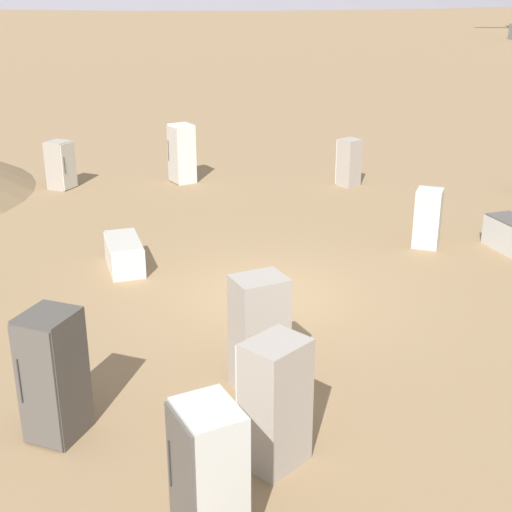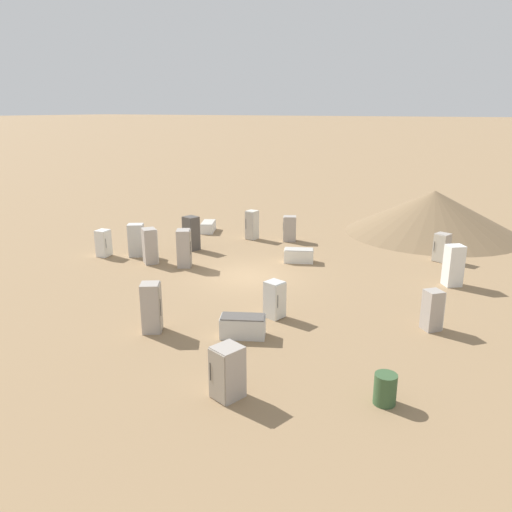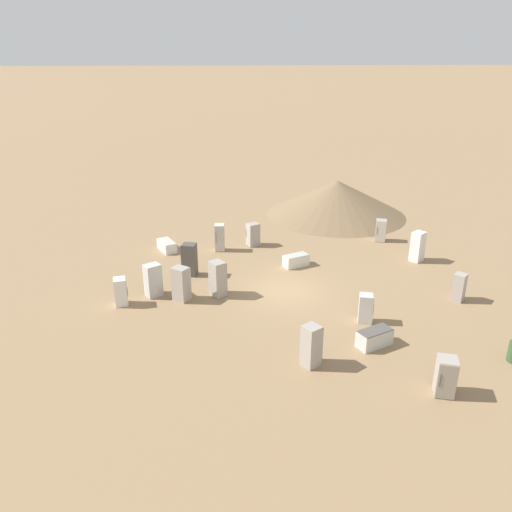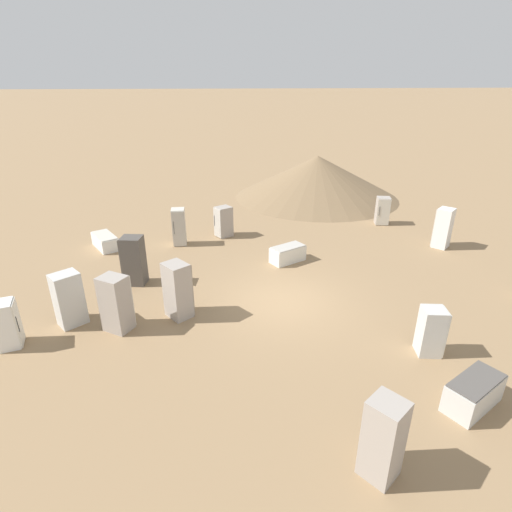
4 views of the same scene
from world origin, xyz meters
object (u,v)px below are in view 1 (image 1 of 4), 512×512
Objects in this scene: discarded_fridge_12 at (259,333)px; discarded_fridge_15 at (53,376)px; discarded_fridge_2 at (349,162)px; discarded_fridge_14 at (274,403)px; discarded_fridge_5 at (61,165)px; discarded_fridge_3 at (208,475)px; discarded_fridge_0 at (182,154)px; discarded_fridge_11 at (428,218)px; discarded_fridge_6 at (124,254)px.

discarded_fridge_12 is 3.09m from discarded_fridge_15.
discarded_fridge_14 is at bearing -141.35° from discarded_fridge_2.
discarded_fridge_5 is 0.78× the size of discarded_fridge_15.
discarded_fridge_15 reaches higher than discarded_fridge_14.
discarded_fridge_14 is (0.65, 1.47, 0.03)m from discarded_fridge_3.
discarded_fridge_0 is at bearing 74.89° from discarded_fridge_12.
discarded_fridge_2 is (5.23, 0.02, -0.19)m from discarded_fridge_0.
discarded_fridge_11 is (3.83, 10.04, -0.16)m from discarded_fridge_3.
discarded_fridge_14 reaches higher than discarded_fridge_6.
discarded_fridge_0 is 1.30× the size of discarded_fridge_11.
discarded_fridge_0 is 8.73m from discarded_fridge_11.
discarded_fridge_2 is 15.56m from discarded_fridge_3.
discarded_fridge_12 is at bearing -37.17° from discarded_fridge_3.
discarded_fridge_12 reaches higher than discarded_fridge_0.
discarded_fridge_14 is at bearing -55.90° from discarded_fridge_3.
discarded_fridge_3 is 1.60m from discarded_fridge_14.
discarded_fridge_3 is at bearing 154.53° from discarded_fridge_0.
discarded_fridge_14 is (-3.18, -8.58, 0.19)m from discarded_fridge_11.
discarded_fridge_5 is 1.03× the size of discarded_fridge_11.
discarded_fridge_5 reaches higher than discarded_fridge_6.
discarded_fridge_2 is 0.84× the size of discarded_fridge_3.
discarded_fridge_12 is 1.04× the size of discarded_fridge_14.
discarded_fridge_6 is 0.91× the size of discarded_fridge_14.
discarded_fridge_3 is 1.06× the size of discarded_fridge_6.
discarded_fridge_3 is at bearing -95.48° from discarded_fridge_11.
discarded_fridge_0 is 15.69m from discarded_fridge_3.
discarded_fridge_12 is (6.95, -11.05, 0.20)m from discarded_fridge_5.
discarded_fridge_12 is at bearing 49.01° from discarded_fridge_14.
discarded_fridge_6 is at bearing -67.78° from discarded_fridge_15.
discarded_fridge_11 is at bearing 86.67° from discarded_fridge_5.
discarded_fridge_6 is (-5.21, -7.39, -0.39)m from discarded_fridge_2.
discarded_fridge_3 reaches higher than discarded_fridge_5.
discarded_fridge_14 reaches higher than discarded_fridge_5.
discarded_fridge_0 is at bearing 157.62° from discarded_fridge_11.
discarded_fridge_12 reaches higher than discarded_fridge_3.
discarded_fridge_2 is 9.05m from discarded_fridge_6.
discarded_fridge_15 is (4.25, -12.55, 0.20)m from discarded_fridge_5.
discarded_fridge_0 reaches higher than discarded_fridge_5.
discarded_fridge_15 is (-2.70, -1.50, 0.00)m from discarded_fridge_12.
discarded_fridge_14 is 3.07m from discarded_fridge_15.
discarded_fridge_14 is at bearing -82.65° from discarded_fridge_6.
discarded_fridge_6 is 5.80m from discarded_fridge_12.
discarded_fridge_15 is (-2.40, 1.82, 0.07)m from discarded_fridge_3.
discarded_fridge_14 reaches higher than discarded_fridge_2.
discarded_fridge_2 is 5.62m from discarded_fridge_11.
discarded_fridge_15 is at bearing -153.72° from discarded_fridge_2.
discarded_fridge_5 is 7.32m from discarded_fridge_6.
discarded_fridge_3 is 15.84m from discarded_fridge_5.
discarded_fridge_6 is 7.18m from discarded_fridge_11.
discarded_fridge_15 is (0.67, -13.56, 0.02)m from discarded_fridge_0.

